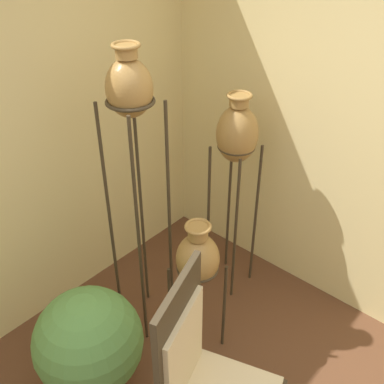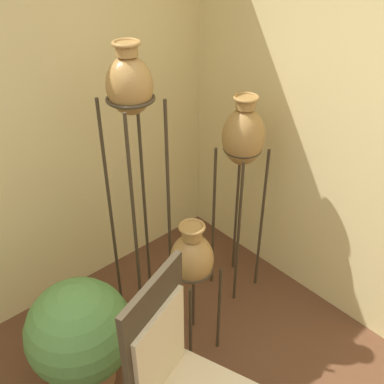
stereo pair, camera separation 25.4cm
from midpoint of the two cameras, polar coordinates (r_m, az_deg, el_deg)
The scene contains 5 objects.
vase_stand_tall at distance 2.40m, azimuth -10.88°, elevation 10.71°, with size 0.27×0.27×1.92m.
vase_stand_medium at distance 2.87m, azimuth 3.19°, elevation 6.71°, with size 0.27×0.27×1.52m.
vase_stand_short at distance 2.61m, azimuth -2.08°, elevation -8.74°, with size 0.26×0.26×1.01m.
chair at distance 2.23m, azimuth -1.85°, elevation -22.69°, with size 0.60×0.62×1.21m.
potted_plant at distance 2.75m, azimuth -15.65°, elevation -18.35°, with size 0.61×0.61×0.74m.
Camera 1 is at (-0.66, -0.48, 2.51)m, focal length 42.00 mm.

